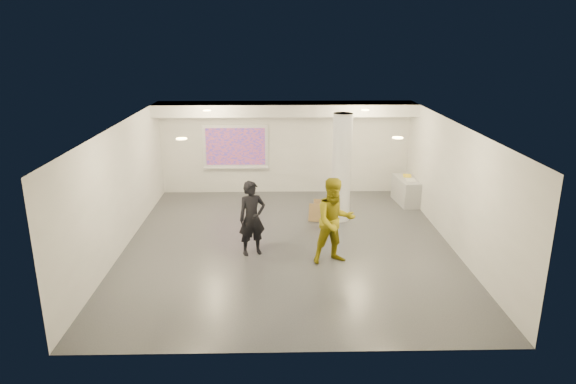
{
  "coord_description": "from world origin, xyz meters",
  "views": [
    {
      "loc": [
        -0.27,
        -11.77,
        5.0
      ],
      "look_at": [
        0.0,
        0.4,
        1.25
      ],
      "focal_mm": 32.0,
      "sensor_mm": 36.0,
      "label": 1
    }
  ],
  "objects_px": {
    "column": "(342,168)",
    "man": "(335,221)",
    "credenza": "(407,191)",
    "woman": "(252,218)",
    "projection_screen": "(236,147)"
  },
  "relations": [
    {
      "from": "column",
      "to": "man",
      "type": "bearing_deg",
      "value": -99.8
    },
    {
      "from": "column",
      "to": "woman",
      "type": "distance_m",
      "value": 3.36
    },
    {
      "from": "credenza",
      "to": "projection_screen",
      "type": "bearing_deg",
      "value": 161.63
    },
    {
      "from": "credenza",
      "to": "woman",
      "type": "relative_size",
      "value": 0.75
    },
    {
      "from": "projection_screen",
      "to": "column",
      "type": "bearing_deg",
      "value": -40.56
    },
    {
      "from": "projection_screen",
      "to": "credenza",
      "type": "relative_size",
      "value": 1.57
    },
    {
      "from": "column",
      "to": "woman",
      "type": "bearing_deg",
      "value": -135.67
    },
    {
      "from": "woman",
      "to": "man",
      "type": "xyz_separation_m",
      "value": [
        1.88,
        -0.5,
        0.1
      ]
    },
    {
      "from": "credenza",
      "to": "woman",
      "type": "xyz_separation_m",
      "value": [
        -4.58,
        -3.74,
        0.5
      ]
    },
    {
      "from": "column",
      "to": "man",
      "type": "height_order",
      "value": "column"
    },
    {
      "from": "man",
      "to": "projection_screen",
      "type": "bearing_deg",
      "value": 99.87
    },
    {
      "from": "woman",
      "to": "man",
      "type": "relative_size",
      "value": 0.9
    },
    {
      "from": "woman",
      "to": "man",
      "type": "distance_m",
      "value": 1.94
    },
    {
      "from": "column",
      "to": "man",
      "type": "relative_size",
      "value": 1.51
    },
    {
      "from": "projection_screen",
      "to": "man",
      "type": "bearing_deg",
      "value": -64.43
    }
  ]
}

